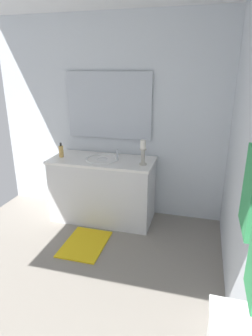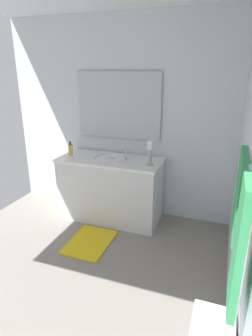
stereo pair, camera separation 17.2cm
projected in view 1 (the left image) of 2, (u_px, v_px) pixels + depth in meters
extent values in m
cube|color=gray|center=(64.00, 273.00, 2.71)|extent=(2.85, 2.96, 0.02)
cube|color=silver|center=(250.00, 163.00, 1.93)|extent=(2.85, 0.04, 2.45)
cube|color=silver|center=(109.00, 119.00, 3.60)|extent=(0.04, 2.96, 2.45)
cube|color=silver|center=(103.00, 190.00, 3.57)|extent=(0.55, 1.23, 0.76)
cube|color=white|center=(102.00, 160.00, 3.44)|extent=(0.58, 1.26, 0.03)
sphere|color=black|center=(61.00, 180.00, 3.81)|extent=(0.02, 0.02, 0.02)
sphere|color=black|center=(54.00, 186.00, 3.63)|extent=(0.02, 0.02, 0.02)
ellipsoid|color=white|center=(102.00, 163.00, 3.45)|extent=(0.38, 0.30, 0.11)
torus|color=white|center=(102.00, 159.00, 3.44)|extent=(0.40, 0.40, 0.02)
cylinder|color=silver|center=(117.00, 155.00, 3.37)|extent=(0.02, 0.02, 0.14)
cube|color=silver|center=(109.00, 106.00, 3.49)|extent=(0.02, 1.08, 0.81)
cylinder|color=#B7B2A5|center=(143.00, 164.00, 3.25)|extent=(0.09, 0.09, 0.01)
cylinder|color=#B7B2A5|center=(143.00, 157.00, 3.22)|extent=(0.04, 0.04, 0.17)
cylinder|color=#B7B2A5|center=(143.00, 149.00, 3.19)|extent=(0.08, 0.08, 0.01)
cylinder|color=white|center=(143.00, 144.00, 3.17)|extent=(0.06, 0.06, 0.10)
cylinder|color=#E5B259|center=(61.00, 151.00, 3.50)|extent=(0.06, 0.06, 0.14)
cylinder|color=black|center=(61.00, 144.00, 3.47)|extent=(0.02, 0.02, 0.04)
cube|color=white|center=(232.00, 332.00, 1.25)|extent=(0.38, 0.19, 0.03)
cube|color=#389E59|center=(250.00, 191.00, 1.41)|extent=(0.28, 0.03, 0.43)
cube|color=yellow|center=(85.00, 244.00, 3.13)|extent=(0.60, 0.44, 0.02)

